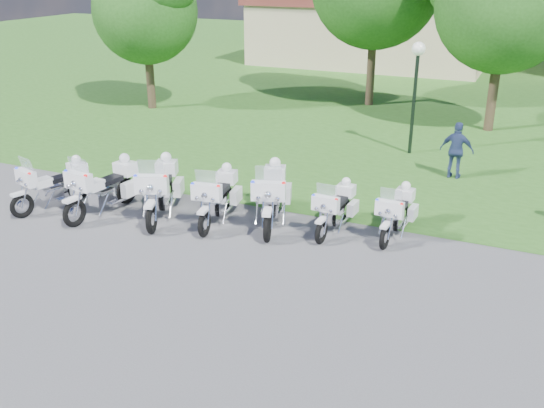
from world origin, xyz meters
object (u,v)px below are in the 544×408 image
at_px(motorcycle_5, 336,207).
at_px(lamp_post, 417,69).
at_px(motorcycle_0, 54,184).
at_px(motorcycle_4, 272,195).
at_px(bystander_c, 457,151).
at_px(motorcycle_6, 397,212).
at_px(motorcycle_2, 161,188).
at_px(motorcycle_3, 218,196).
at_px(motorcycle_1, 105,187).

relative_size(motorcycle_5, lamp_post, 0.56).
height_order(motorcycle_0, motorcycle_4, motorcycle_4).
height_order(motorcycle_5, bystander_c, bystander_c).
bearing_deg(bystander_c, motorcycle_4, 60.65).
distance_m(motorcycle_6, lamp_post, 7.25).
bearing_deg(motorcycle_6, lamp_post, -77.48).
height_order(motorcycle_2, motorcycle_5, motorcycle_2).
xyz_separation_m(motorcycle_4, motorcycle_6, (3.02, 0.54, -0.15)).
height_order(motorcycle_5, lamp_post, lamp_post).
height_order(motorcycle_3, bystander_c, bystander_c).
xyz_separation_m(motorcycle_1, lamp_post, (6.15, 8.50, 2.13)).
relative_size(motorcycle_3, bystander_c, 1.37).
xyz_separation_m(motorcycle_6, lamp_post, (-1.11, 6.80, 2.26)).
distance_m(motorcycle_1, motorcycle_4, 4.40).
xyz_separation_m(motorcycle_1, motorcycle_5, (5.84, 1.38, -0.13)).
distance_m(motorcycle_1, motorcycle_2, 1.50).
bearing_deg(motorcycle_1, motorcycle_3, -159.26).
bearing_deg(motorcycle_2, motorcycle_6, 171.27).
height_order(motorcycle_3, lamp_post, lamp_post).
bearing_deg(motorcycle_4, bystander_c, -143.12).
xyz_separation_m(motorcycle_2, motorcycle_6, (5.82, 1.28, -0.15)).
relative_size(motorcycle_2, bystander_c, 1.46).
height_order(motorcycle_2, motorcycle_3, motorcycle_2).
xyz_separation_m(motorcycle_6, bystander_c, (0.66, 4.80, 0.27)).
height_order(motorcycle_0, motorcycle_5, motorcycle_0).
relative_size(motorcycle_1, lamp_post, 0.68).
bearing_deg(motorcycle_2, lamp_post, -141.33).
distance_m(motorcycle_5, lamp_post, 7.47).
bearing_deg(motorcycle_2, motorcycle_5, 171.22).
relative_size(motorcycle_2, motorcycle_5, 1.20).
relative_size(motorcycle_2, motorcycle_3, 1.07).
bearing_deg(motorcycle_6, motorcycle_4, 13.34).
bearing_deg(motorcycle_0, motorcycle_2, -150.80).
relative_size(motorcycle_3, motorcycle_4, 0.92).
distance_m(motorcycle_1, bystander_c, 10.25).
height_order(motorcycle_5, motorcycle_6, motorcycle_6).
relative_size(motorcycle_3, motorcycle_5, 1.12).
distance_m(motorcycle_0, motorcycle_2, 2.99).
distance_m(motorcycle_2, motorcycle_4, 2.89).
bearing_deg(motorcycle_3, motorcycle_1, 4.33).
bearing_deg(motorcycle_5, lamp_post, -89.16).
bearing_deg(motorcycle_5, motorcycle_1, 16.64).
xyz_separation_m(motorcycle_0, motorcycle_4, (5.71, 1.39, 0.09)).
height_order(motorcycle_0, motorcycle_6, motorcycle_0).
bearing_deg(lamp_post, motorcycle_2, -120.24).
bearing_deg(bystander_c, motorcycle_6, 87.41).
bearing_deg(motorcycle_4, motorcycle_5, 169.48).
relative_size(motorcycle_1, motorcycle_3, 1.08).
bearing_deg(motorcycle_1, motorcycle_2, -156.73).
bearing_deg(lamp_post, motorcycle_0, -131.11).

